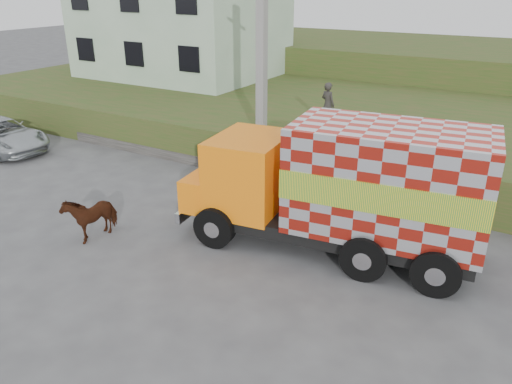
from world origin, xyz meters
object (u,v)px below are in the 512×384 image
Objects in this scene: utility_pole at (262,60)px; pedestrian at (328,105)px; cow at (91,215)px; cargo_truck at (345,187)px; suv at (0,135)px.

utility_pole reaches higher than pedestrian.
pedestrian is at bearing 73.49° from cow.
cow is at bearing -103.86° from utility_pole.
utility_pole is 1.01× the size of cargo_truck.
cargo_truck is 5.35× the size of cow.
suv is (-9.06, 3.43, 0.02)m from cow.
cow is 9.69m from suv.
utility_pole is at bearing 79.91° from cow.
utility_pole is 5.38× the size of cow.
cargo_truck is 6.91m from cow.
cow is 9.43m from pedestrian.
cow is 0.90× the size of pedestrian.
cow is at bearing -162.99° from cargo_truck.
utility_pole is 4.86× the size of pedestrian.
suv is at bearing 163.04° from cow.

